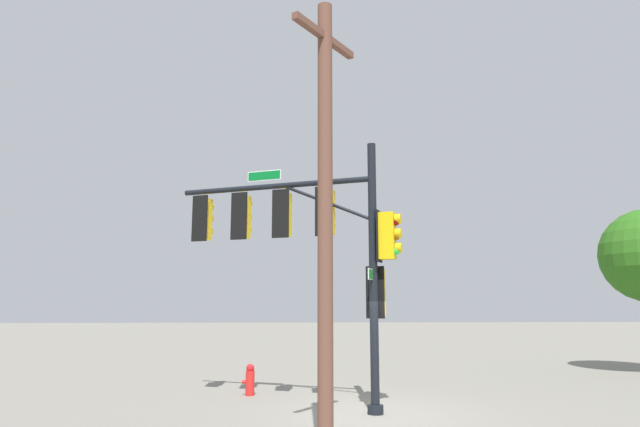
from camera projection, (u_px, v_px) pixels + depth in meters
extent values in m
plane|color=gray|center=(376.00, 414.00, 12.33)|extent=(120.00, 120.00, 0.00)
cylinder|color=black|center=(373.00, 274.00, 12.84)|extent=(0.20, 0.20, 6.28)
cylinder|color=black|center=(375.00, 410.00, 12.35)|extent=(0.36, 0.36, 0.20)
cylinder|color=black|center=(273.00, 186.00, 14.07)|extent=(4.86, 2.09, 0.14)
cylinder|color=black|center=(326.00, 202.00, 13.51)|extent=(2.22, 0.97, 1.07)
cube|color=yellow|center=(327.00, 212.00, 13.47)|extent=(0.44, 0.46, 1.10)
cube|color=black|center=(324.00, 211.00, 13.28)|extent=(0.42, 0.22, 1.22)
sphere|color=maroon|center=(329.00, 200.00, 13.71)|extent=(0.22, 0.22, 0.22)
cylinder|color=yellow|center=(330.00, 198.00, 13.77)|extent=(0.27, 0.22, 0.23)
sphere|color=#855607|center=(329.00, 213.00, 13.65)|extent=(0.22, 0.22, 0.22)
cylinder|color=yellow|center=(330.00, 212.00, 13.71)|extent=(0.27, 0.22, 0.23)
sphere|color=#20FF59|center=(330.00, 227.00, 13.60)|extent=(0.22, 0.22, 0.22)
cylinder|color=yellow|center=(330.00, 225.00, 13.66)|extent=(0.27, 0.22, 0.23)
cube|color=yellow|center=(283.00, 215.00, 13.85)|extent=(0.42, 0.45, 1.10)
cube|color=black|center=(280.00, 213.00, 13.66)|extent=(0.43, 0.19, 1.22)
sphere|color=maroon|center=(286.00, 203.00, 14.09)|extent=(0.22, 0.22, 0.22)
cylinder|color=yellow|center=(287.00, 201.00, 14.16)|extent=(0.27, 0.21, 0.23)
sphere|color=#855607|center=(286.00, 216.00, 14.04)|extent=(0.22, 0.22, 0.22)
cylinder|color=yellow|center=(287.00, 214.00, 14.10)|extent=(0.27, 0.21, 0.23)
sphere|color=#20FF59|center=(286.00, 229.00, 13.98)|extent=(0.22, 0.22, 0.22)
cylinder|color=yellow|center=(287.00, 227.00, 14.05)|extent=(0.27, 0.21, 0.23)
cube|color=yellow|center=(242.00, 217.00, 14.23)|extent=(0.43, 0.45, 1.10)
cube|color=black|center=(239.00, 216.00, 14.04)|extent=(0.42, 0.20, 1.22)
sphere|color=maroon|center=(246.00, 205.00, 14.47)|extent=(0.22, 0.22, 0.22)
cylinder|color=yellow|center=(247.00, 204.00, 14.54)|extent=(0.27, 0.21, 0.23)
sphere|color=#855607|center=(246.00, 218.00, 14.42)|extent=(0.22, 0.22, 0.22)
cylinder|color=yellow|center=(247.00, 217.00, 14.48)|extent=(0.27, 0.21, 0.23)
sphere|color=#20FF59|center=(246.00, 231.00, 14.36)|extent=(0.22, 0.22, 0.22)
cylinder|color=yellow|center=(247.00, 229.00, 14.43)|extent=(0.27, 0.21, 0.23)
cube|color=yellow|center=(204.00, 219.00, 14.61)|extent=(0.43, 0.45, 1.10)
cube|color=black|center=(200.00, 218.00, 14.43)|extent=(0.42, 0.20, 1.22)
sphere|color=maroon|center=(208.00, 208.00, 14.85)|extent=(0.22, 0.22, 0.22)
cylinder|color=yellow|center=(209.00, 206.00, 14.92)|extent=(0.27, 0.22, 0.23)
sphere|color=#855607|center=(208.00, 220.00, 14.80)|extent=(0.22, 0.22, 0.22)
cylinder|color=yellow|center=(209.00, 219.00, 14.86)|extent=(0.27, 0.22, 0.23)
sphere|color=#20FF59|center=(207.00, 233.00, 14.74)|extent=(0.22, 0.22, 0.22)
cylinder|color=yellow|center=(208.00, 231.00, 14.81)|extent=(0.27, 0.22, 0.23)
cube|color=#DFBA0E|center=(387.00, 236.00, 12.87)|extent=(0.45, 0.43, 1.10)
cube|color=black|center=(379.00, 236.00, 12.93)|extent=(0.20, 0.42, 1.22)
sphere|color=maroon|center=(395.00, 221.00, 12.85)|extent=(0.22, 0.22, 0.22)
cylinder|color=#DFBA0E|center=(398.00, 219.00, 12.84)|extent=(0.22, 0.27, 0.23)
sphere|color=#855607|center=(396.00, 236.00, 12.80)|extent=(0.22, 0.22, 0.22)
cylinder|color=#DFBA0E|center=(398.00, 233.00, 12.79)|extent=(0.22, 0.27, 0.23)
sphere|color=#20FF59|center=(396.00, 250.00, 12.74)|extent=(0.22, 0.22, 0.22)
cylinder|color=#DFBA0E|center=(399.00, 248.00, 12.73)|extent=(0.22, 0.27, 0.23)
cube|color=yellow|center=(377.00, 292.00, 13.10)|extent=(0.43, 0.45, 1.10)
cube|color=black|center=(375.00, 292.00, 12.91)|extent=(0.42, 0.20, 1.22)
sphere|color=maroon|center=(379.00, 278.00, 13.34)|extent=(0.22, 0.22, 0.22)
cylinder|color=yellow|center=(379.00, 276.00, 13.40)|extent=(0.27, 0.22, 0.23)
sphere|color=#855607|center=(379.00, 292.00, 13.28)|extent=(0.22, 0.22, 0.22)
cylinder|color=yellow|center=(380.00, 290.00, 13.35)|extent=(0.27, 0.22, 0.23)
sphere|color=#20FF59|center=(379.00, 307.00, 13.23)|extent=(0.22, 0.22, 0.22)
cylinder|color=yellow|center=(380.00, 305.00, 13.29)|extent=(0.27, 0.22, 0.23)
cube|color=white|center=(264.00, 176.00, 14.20)|extent=(0.88, 0.37, 0.26)
cube|color=#086A28|center=(264.00, 176.00, 14.20)|extent=(0.84, 0.37, 0.22)
cube|color=white|center=(373.00, 275.00, 12.84)|extent=(0.37, 0.88, 0.26)
cube|color=#1D7421|center=(373.00, 275.00, 12.84)|extent=(0.37, 0.84, 0.22)
cylinder|color=brown|center=(325.00, 219.00, 9.15)|extent=(0.26, 0.26, 7.69)
cube|color=brown|center=(325.00, 37.00, 9.67)|extent=(1.17, 1.52, 0.12)
cylinder|color=red|center=(250.00, 383.00, 14.87)|extent=(0.24, 0.24, 0.65)
sphere|color=red|center=(250.00, 368.00, 14.93)|extent=(0.22, 0.22, 0.22)
cylinder|color=red|center=(244.00, 382.00, 14.87)|extent=(0.12, 0.10, 0.10)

